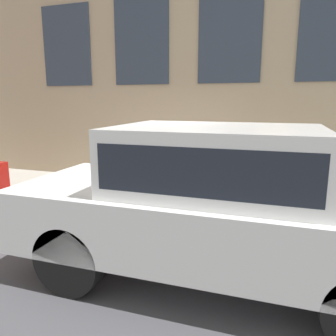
# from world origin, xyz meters

# --- Properties ---
(ground_plane) EXTENTS (80.00, 80.00, 0.00)m
(ground_plane) POSITION_xyz_m (0.00, 0.00, 0.00)
(ground_plane) COLOR #47474C
(sidewalk) EXTENTS (2.59, 60.00, 0.15)m
(sidewalk) POSITION_xyz_m (1.30, 0.00, 0.08)
(sidewalk) COLOR #B2ADA3
(sidewalk) RESTS_ON ground_plane
(fire_hydrant) EXTENTS (0.36, 0.47, 0.83)m
(fire_hydrant) POSITION_xyz_m (0.43, -0.52, 0.58)
(fire_hydrant) COLOR red
(fire_hydrant) RESTS_ON sidewalk
(person) EXTENTS (0.28, 0.19, 1.17)m
(person) POSITION_xyz_m (0.74, -0.07, 0.86)
(person) COLOR #726651
(person) RESTS_ON sidewalk
(parked_car_white_near) EXTENTS (1.86, 4.67, 1.83)m
(parked_car_white_near) POSITION_xyz_m (-1.28, -1.50, 1.01)
(parked_car_white_near) COLOR black
(parked_car_white_near) RESTS_ON ground_plane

